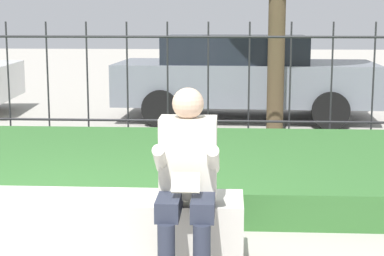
{
  "coord_description": "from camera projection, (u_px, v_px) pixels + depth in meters",
  "views": [
    {
      "loc": [
        1.38,
        -4.35,
        1.74
      ],
      "look_at": [
        1.03,
        1.66,
        0.69
      ],
      "focal_mm": 60.0,
      "sensor_mm": 36.0,
      "label": 1
    }
  ],
  "objects": [
    {
      "name": "car_parked_center",
      "position": [
        243.0,
        75.0,
        10.9
      ],
      "size": [
        4.37,
        2.11,
        1.41
      ],
      "rotation": [
        0.0,
        0.0,
        -0.03
      ],
      "color": "slate",
      "rests_on": "ground_plane"
    },
    {
      "name": "stone_bench",
      "position": [
        72.0,
        232.0,
        4.6
      ],
      "size": [
        2.45,
        0.49,
        0.48
      ],
      "color": "beige",
      "rests_on": "ground_plane"
    },
    {
      "name": "iron_fence",
      "position": [
        127.0,
        81.0,
        8.69
      ],
      "size": [
        8.23,
        0.03,
        1.67
      ],
      "color": "#232326",
      "rests_on": "ground_plane"
    },
    {
      "name": "grass_berm",
      "position": [
        99.0,
        166.0,
        6.86
      ],
      "size": [
        10.23,
        3.14,
        0.31
      ],
      "color": "#33662D",
      "rests_on": "ground_plane"
    },
    {
      "name": "person_seated_reader",
      "position": [
        187.0,
        177.0,
        4.19
      ],
      "size": [
        0.42,
        0.73,
        1.28
      ],
      "color": "black",
      "rests_on": "ground_plane"
    }
  ]
}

